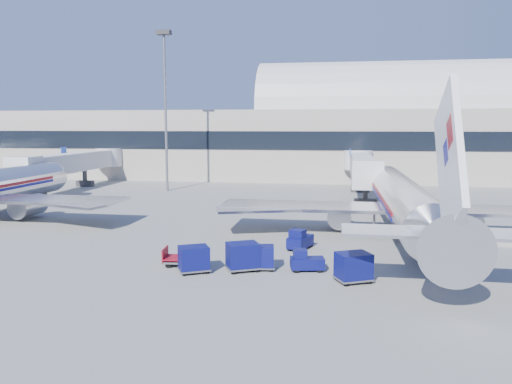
% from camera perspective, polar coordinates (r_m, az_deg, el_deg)
% --- Properties ---
extents(ground, '(260.00, 260.00, 0.00)m').
position_cam_1_polar(ground, '(40.27, 3.03, -5.93)').
color(ground, gray).
rests_on(ground, ground).
extents(terminal, '(170.00, 28.15, 21.00)m').
position_cam_1_polar(terminal, '(96.55, -1.48, 6.48)').
color(terminal, '#B2AA9E').
rests_on(terminal, ground).
extents(airliner_main, '(32.00, 37.26, 12.07)m').
position_cam_1_polar(airliner_main, '(44.32, 16.66, -1.14)').
color(airliner_main, silver).
rests_on(airliner_main, ground).
extents(jetbridge_near, '(4.40, 27.50, 6.25)m').
position_cam_1_polar(jetbridge_near, '(70.05, 11.95, 2.94)').
color(jetbridge_near, silver).
rests_on(jetbridge_near, ground).
extents(jetbridge_mid, '(4.40, 27.50, 6.25)m').
position_cam_1_polar(jetbridge_mid, '(79.84, -19.79, 3.21)').
color(jetbridge_mid, silver).
rests_on(jetbridge_mid, ground).
extents(mast_west, '(2.00, 1.20, 22.60)m').
position_cam_1_polar(mast_west, '(73.22, -10.36, 11.69)').
color(mast_west, slate).
rests_on(mast_west, ground).
extents(tug_lead, '(2.34, 1.48, 1.42)m').
position_cam_1_polar(tug_lead, '(32.97, 5.72, -7.86)').
color(tug_lead, '#0A0D4F').
rests_on(tug_lead, ground).
extents(tug_right, '(2.49, 2.39, 1.50)m').
position_cam_1_polar(tug_right, '(36.57, 19.64, -6.66)').
color(tug_right, '#0A0D4F').
rests_on(tug_right, ground).
extents(tug_left, '(2.01, 2.75, 1.62)m').
position_cam_1_polar(tug_left, '(38.47, 5.00, -5.47)').
color(tug_left, '#0A0D4F').
rests_on(tug_left, ground).
extents(cart_train_a, '(1.97, 1.61, 1.59)m').
position_cam_1_polar(cart_train_a, '(33.04, 0.56, -7.43)').
color(cart_train_a, '#0A0D4F').
rests_on(cart_train_a, ground).
extents(cart_train_b, '(2.58, 2.35, 1.84)m').
position_cam_1_polar(cart_train_b, '(32.77, -1.51, -7.32)').
color(cart_train_b, '#0A0D4F').
rests_on(cart_train_b, ground).
extents(cart_train_c, '(2.41, 2.21, 1.71)m').
position_cam_1_polar(cart_train_c, '(32.63, -7.12, -7.56)').
color(cart_train_c, '#0A0D4F').
rests_on(cart_train_c, ground).
extents(cart_solo_near, '(2.52, 2.29, 1.80)m').
position_cam_1_polar(cart_solo_near, '(31.01, 11.08, -8.37)').
color(cart_solo_near, '#0A0D4F').
rests_on(cart_solo_near, ground).
extents(cart_open_red, '(2.39, 1.79, 0.61)m').
position_cam_1_polar(cart_open_red, '(34.37, -8.53, -7.63)').
color(cart_open_red, slate).
rests_on(cart_open_red, ground).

